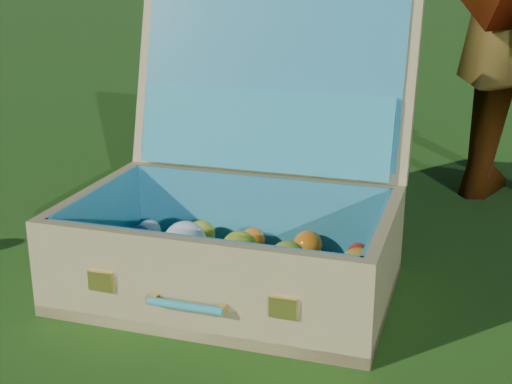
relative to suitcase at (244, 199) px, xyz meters
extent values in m
plane|color=#215114|center=(0.04, -0.22, -0.17)|extent=(60.00, 60.00, 0.00)
cube|color=tan|center=(0.03, -0.09, -0.16)|extent=(0.76, 0.63, 0.02)
cube|color=tan|center=(0.10, -0.28, -0.08)|extent=(0.62, 0.25, 0.19)
cube|color=tan|center=(-0.04, 0.11, -0.08)|extent=(0.62, 0.25, 0.19)
cube|color=tan|center=(-0.26, -0.19, -0.08)|extent=(0.15, 0.37, 0.19)
cube|color=tan|center=(0.33, 0.02, -0.08)|extent=(0.15, 0.37, 0.19)
cube|color=teal|center=(0.03, -0.09, -0.15)|extent=(0.70, 0.57, 0.01)
cube|color=teal|center=(0.10, -0.26, -0.06)|extent=(0.57, 0.21, 0.17)
cube|color=teal|center=(-0.03, 0.09, -0.06)|extent=(0.57, 0.21, 0.17)
cube|color=teal|center=(-0.25, -0.19, -0.06)|extent=(0.14, 0.36, 0.17)
cube|color=teal|center=(0.31, 0.02, -0.06)|extent=(0.14, 0.36, 0.17)
cube|color=tan|center=(-0.07, 0.19, 0.22)|extent=(0.66, 0.37, 0.43)
cube|color=teal|center=(-0.06, 0.17, 0.23)|extent=(0.60, 0.31, 0.37)
cube|color=teal|center=(-0.05, 0.13, 0.12)|extent=(0.57, 0.26, 0.18)
cube|color=#F2C659|center=(-0.05, -0.35, -0.08)|extent=(0.05, 0.02, 0.04)
cube|color=#F2C659|center=(0.27, -0.23, -0.08)|extent=(0.05, 0.02, 0.04)
cylinder|color=teal|center=(0.11, -0.31, -0.09)|extent=(0.14, 0.06, 0.02)
cube|color=#F2C659|center=(0.05, -0.32, -0.09)|extent=(0.02, 0.02, 0.01)
cube|color=#F2C659|center=(0.17, -0.28, -0.09)|extent=(0.02, 0.02, 0.01)
sphere|color=beige|center=(-0.15, -0.29, -0.10)|extent=(0.08, 0.08, 0.08)
sphere|color=white|center=(-0.05, -0.25, -0.10)|extent=(0.08, 0.08, 0.08)
sphere|color=#C4851A|center=(0.08, -0.20, -0.10)|extent=(0.08, 0.08, 0.08)
sphere|color=gold|center=(0.20, -0.17, -0.11)|extent=(0.07, 0.07, 0.07)
sphere|color=#101951|center=(0.31, -0.12, -0.11)|extent=(0.07, 0.07, 0.07)
sphere|color=gold|center=(-0.17, -0.22, -0.11)|extent=(0.08, 0.08, 0.08)
sphere|color=#B21A0E|center=(-0.08, -0.16, -0.12)|extent=(0.05, 0.05, 0.05)
sphere|color=gold|center=(0.05, -0.14, -0.10)|extent=(0.08, 0.08, 0.08)
sphere|color=beige|center=(0.18, -0.08, -0.11)|extent=(0.07, 0.07, 0.07)
sphere|color=orange|center=(0.27, -0.06, -0.11)|extent=(0.07, 0.07, 0.07)
sphere|color=#101951|center=(-0.21, -0.12, -0.11)|extent=(0.07, 0.07, 0.07)
sphere|color=white|center=(-0.09, -0.09, -0.10)|extent=(0.10, 0.10, 0.10)
sphere|color=gold|center=(0.01, -0.03, -0.10)|extent=(0.08, 0.08, 0.08)
sphere|color=gold|center=(0.13, -0.01, -0.10)|extent=(0.08, 0.08, 0.08)
sphere|color=#C4851A|center=(0.25, 0.05, -0.11)|extent=(0.07, 0.07, 0.07)
sphere|color=white|center=(-0.24, -0.05, -0.12)|extent=(0.06, 0.06, 0.06)
sphere|color=gold|center=(-0.12, 0.00, -0.11)|extent=(0.06, 0.06, 0.06)
sphere|color=orange|center=(-0.02, 0.05, -0.12)|extent=(0.06, 0.06, 0.06)
sphere|color=orange|center=(0.10, 0.10, -0.11)|extent=(0.06, 0.06, 0.06)
sphere|color=#B21A0E|center=(0.21, 0.13, -0.12)|extent=(0.05, 0.05, 0.05)
camera|label=1|loc=(0.90, -1.12, 0.49)|focal=50.00mm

